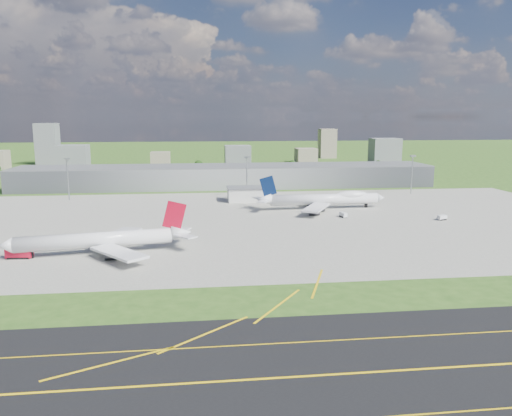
{
  "coord_description": "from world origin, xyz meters",
  "views": [
    {
      "loc": [
        -21.21,
        -199.38,
        50.72
      ],
      "look_at": [
        5.47,
        26.64,
        9.0
      ],
      "focal_mm": 35.0,
      "sensor_mm": 36.0,
      "label": 1
    }
  ],
  "objects": [
    {
      "name": "mast_east",
      "position": [
        120.0,
        115.0,
        17.71
      ],
      "size": [
        3.5,
        2.0,
        25.9
      ],
      "color": "gray",
      "rests_on": "ground"
    },
    {
      "name": "bldg_e",
      "position": [
        180.0,
        320.0,
        14.0
      ],
      "size": [
        30.0,
        22.0,
        28.0
      ],
      "primitive_type": "cube",
      "color": "slate",
      "rests_on": "ground"
    },
    {
      "name": "airliner_blue_quad",
      "position": [
        48.84,
        68.63,
        5.35
      ],
      "size": [
        73.71,
        57.84,
        19.26
      ],
      "rotation": [
        0.0,
        0.0,
        0.04
      ],
      "color": "white",
      "rests_on": "ground"
    },
    {
      "name": "tree_c",
      "position": [
        -20.0,
        280.0,
        5.84
      ],
      "size": [
        8.1,
        8.1,
        9.9
      ],
      "color": "#382314",
      "rests_on": "ground"
    },
    {
      "name": "tree_w",
      "position": [
        -110.0,
        265.0,
        4.86
      ],
      "size": [
        6.75,
        6.75,
        8.25
      ],
      "color": "#382314",
      "rests_on": "ground"
    },
    {
      "name": "airliner_red_twin",
      "position": [
        -57.13,
        -12.13,
        5.06
      ],
      "size": [
        69.13,
        53.33,
        19.02
      ],
      "rotation": [
        0.0,
        0.0,
        3.3
      ],
      "color": "white",
      "rests_on": "ground"
    },
    {
      "name": "mast_center",
      "position": [
        10.0,
        115.0,
        17.71
      ],
      "size": [
        3.5,
        2.0,
        25.9
      ],
      "color": "gray",
      "rests_on": "ground"
    },
    {
      "name": "bldg_tall_w",
      "position": [
        -180.0,
        360.0,
        22.0
      ],
      "size": [
        22.0,
        20.0,
        44.0
      ],
      "primitive_type": "cube",
      "color": "slate",
      "rests_on": "ground"
    },
    {
      "name": "tree_far_e",
      "position": [
        160.0,
        285.0,
        4.53
      ],
      "size": [
        6.3,
        6.3,
        7.7
      ],
      "color": "#382314",
      "rests_on": "ground"
    },
    {
      "name": "bldg_ce",
      "position": [
        100.0,
        350.0,
        8.0
      ],
      "size": [
        22.0,
        24.0,
        16.0
      ],
      "primitive_type": "cube",
      "color": "gray",
      "rests_on": "ground"
    },
    {
      "name": "bldg_c",
      "position": [
        20.0,
        310.0,
        11.0
      ],
      "size": [
        26.0,
        20.0,
        22.0
      ],
      "primitive_type": "cube",
      "color": "slate",
      "rests_on": "ground"
    },
    {
      "name": "ops_building",
      "position": [
        10.0,
        100.0,
        4.0
      ],
      "size": [
        26.0,
        16.0,
        8.0
      ],
      "primitive_type": "cube",
      "color": "silver",
      "rests_on": "ground"
    },
    {
      "name": "mast_west",
      "position": [
        -100.0,
        115.0,
        17.71
      ],
      "size": [
        3.5,
        2.0,
        25.9
      ],
      "color": "gray",
      "rests_on": "ground"
    },
    {
      "name": "taxiway",
      "position": [
        0.0,
        -110.0,
        0.03
      ],
      "size": [
        1400.0,
        60.0,
        0.06
      ],
      "primitive_type": "cube",
      "color": "black",
      "rests_on": "ground"
    },
    {
      "name": "bldg_tall_e",
      "position": [
        140.0,
        410.0,
        18.0
      ],
      "size": [
        20.0,
        18.0,
        36.0
      ],
      "primitive_type": "cube",
      "color": "gray",
      "rests_on": "ground"
    },
    {
      "name": "van_white_far",
      "position": [
        99.28,
        31.07,
        1.26
      ],
      "size": [
        5.32,
        3.76,
        2.5
      ],
      "rotation": [
        0.0,
        0.0,
        0.34
      ],
      "color": "white",
      "rests_on": "ground"
    },
    {
      "name": "van_white_near",
      "position": [
        52.44,
        43.57,
        1.25
      ],
      "size": [
        3.17,
        5.19,
        2.47
      ],
      "rotation": [
        0.0,
        0.0,
        1.8
      ],
      "color": "white",
      "rests_on": "ground"
    },
    {
      "name": "apron",
      "position": [
        10.0,
        40.0,
        0.04
      ],
      "size": [
        360.0,
        190.0,
        0.08
      ],
      "primitive_type": "cube",
      "color": "gray",
      "rests_on": "ground"
    },
    {
      "name": "bldg_cw",
      "position": [
        -60.0,
        340.0,
        7.0
      ],
      "size": [
        20.0,
        18.0,
        14.0
      ],
      "primitive_type": "cube",
      "color": "gray",
      "rests_on": "ground"
    },
    {
      "name": "terminal",
      "position": [
        0.0,
        165.0,
        7.5
      ],
      "size": [
        300.0,
        42.0,
        15.0
      ],
      "primitive_type": "cube",
      "color": "gray",
      "rests_on": "ground"
    },
    {
      "name": "tug_yellow",
      "position": [
        -53.44,
        8.96,
        0.89
      ],
      "size": [
        3.89,
        3.33,
        1.7
      ],
      "rotation": [
        0.0,
        0.0,
        0.51
      ],
      "color": "#D0910C",
      "rests_on": "ground"
    },
    {
      "name": "fire_truck",
      "position": [
        -86.07,
        -15.6,
        1.99
      ],
      "size": [
        9.4,
        4.22,
        4.01
      ],
      "rotation": [
        0.0,
        0.0,
        -0.08
      ],
      "color": "red",
      "rests_on": "ground"
    },
    {
      "name": "tree_e",
      "position": [
        70.0,
        275.0,
        5.51
      ],
      "size": [
        7.65,
        7.65,
        9.35
      ],
      "color": "#382314",
      "rests_on": "ground"
    },
    {
      "name": "bldg_w",
      "position": [
        -140.0,
        300.0,
        12.0
      ],
      "size": [
        28.0,
        22.0,
        24.0
      ],
      "primitive_type": "cube",
      "color": "slate",
      "rests_on": "ground"
    },
    {
      "name": "ground",
      "position": [
        0.0,
        150.0,
        0.0
      ],
      "size": [
        1400.0,
        1400.0,
        0.0
      ],
      "primitive_type": "plane",
      "color": "#2D5119",
      "rests_on": "ground"
    }
  ]
}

